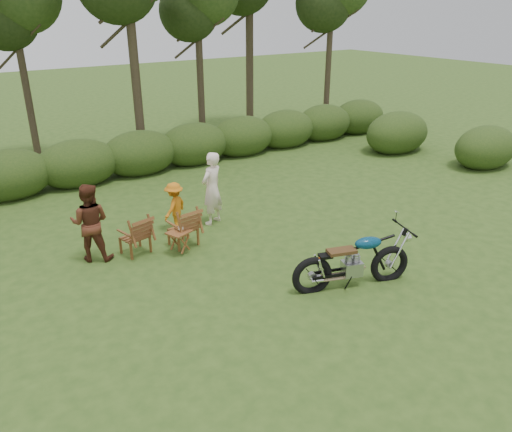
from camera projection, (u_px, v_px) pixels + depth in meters
ground at (322, 290)px, 9.72m from camera, size 80.00×80.00×0.00m
tree_line at (136, 49)px, 15.86m from camera, size 22.52×11.62×8.14m
motorcycle at (350, 285)px, 9.91m from camera, size 2.49×1.57×1.33m
lawn_chair_right at (184, 245)px, 11.56m from camera, size 0.71×0.71×0.95m
lawn_chair_left at (136, 253)px, 11.19m from camera, size 0.75×0.75×0.92m
side_table at (180, 242)px, 11.08m from camera, size 0.63×0.58×0.53m
cup at (181, 229)px, 10.99m from camera, size 0.14×0.14×0.10m
adult_a at (213, 223)px, 12.72m from camera, size 0.80×0.68×1.85m
adult_b at (95, 258)px, 10.94m from camera, size 1.06×1.00×1.72m
child at (176, 230)px, 12.32m from camera, size 0.91×0.82×1.23m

